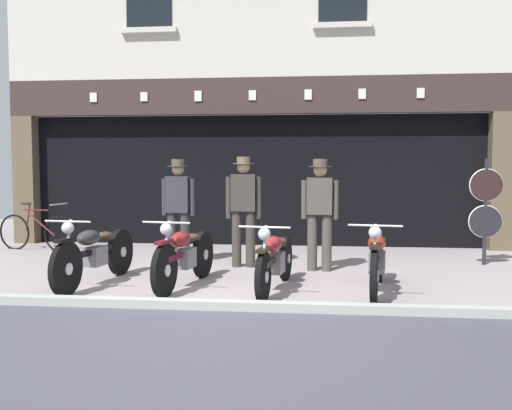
# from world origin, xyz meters

# --- Properties ---
(ground) EXTENTS (21.87, 22.00, 0.18)m
(ground) POSITION_xyz_m (0.00, -0.98, -0.04)
(ground) COLOR gray
(shop_facade) EXTENTS (10.17, 4.42, 6.73)m
(shop_facade) POSITION_xyz_m (-0.00, 6.98, 1.79)
(shop_facade) COLOR black
(shop_facade) RESTS_ON ground
(motorcycle_left) EXTENTS (0.62, 2.11, 0.94)m
(motorcycle_left) POSITION_xyz_m (-1.69, 1.22, 0.43)
(motorcycle_left) COLOR black
(motorcycle_left) RESTS_ON ground
(motorcycle_center_left) EXTENTS (0.62, 1.95, 0.93)m
(motorcycle_center_left) POSITION_xyz_m (-0.45, 1.22, 0.43)
(motorcycle_center_left) COLOR black
(motorcycle_center_left) RESTS_ON ground
(motorcycle_center) EXTENTS (0.62, 1.98, 0.89)m
(motorcycle_center) POSITION_xyz_m (0.75, 1.13, 0.41)
(motorcycle_center) COLOR black
(motorcycle_center) RESTS_ON ground
(motorcycle_center_right) EXTENTS (0.62, 2.05, 0.92)m
(motorcycle_center_right) POSITION_xyz_m (2.04, 1.16, 0.43)
(motorcycle_center_right) COLOR black
(motorcycle_center_right) RESTS_ON ground
(salesman_left) EXTENTS (0.56, 0.34, 1.70)m
(salesman_left) POSITION_xyz_m (-0.97, 2.98, 0.95)
(salesman_left) COLOR #2D2D33
(salesman_left) RESTS_ON ground
(shopkeeper_center) EXTENTS (0.56, 0.34, 1.74)m
(shopkeeper_center) POSITION_xyz_m (0.12, 2.80, 0.97)
(shopkeeper_center) COLOR #38332D
(shopkeeper_center) RESTS_ON ground
(salesman_right) EXTENTS (0.56, 0.35, 1.70)m
(salesman_right) POSITION_xyz_m (1.31, 2.59, 0.95)
(salesman_right) COLOR #47423D
(salesman_right) RESTS_ON ground
(tyre_sign_pole) EXTENTS (0.53, 0.06, 1.71)m
(tyre_sign_pole) POSITION_xyz_m (3.96, 3.40, 0.98)
(tyre_sign_pole) COLOR #232328
(tyre_sign_pole) RESTS_ON ground
(advert_board_near) EXTENTS (0.81, 0.03, 0.92)m
(advert_board_near) POSITION_xyz_m (-2.09, 5.40, 1.79)
(advert_board_near) COLOR silver
(advert_board_far) EXTENTS (0.83, 0.03, 0.89)m
(advert_board_far) POSITION_xyz_m (-3.10, 5.40, 1.78)
(advert_board_far) COLOR beige
(leaning_bicycle) EXTENTS (1.68, 0.54, 0.93)m
(leaning_bicycle) POSITION_xyz_m (-4.00, 4.13, 0.37)
(leaning_bicycle) COLOR black
(leaning_bicycle) RESTS_ON ground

